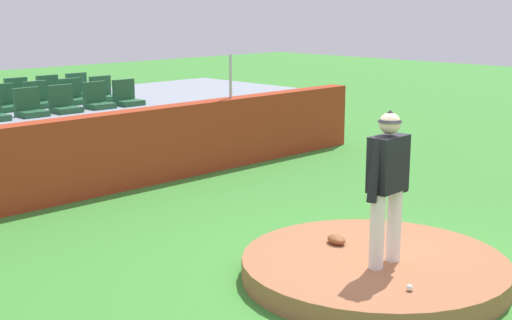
# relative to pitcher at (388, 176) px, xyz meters

# --- Properties ---
(ground_plane) EXTENTS (60.00, 60.00, 0.00)m
(ground_plane) POSITION_rel_pitcher_xyz_m (0.10, 0.21, -1.33)
(ground_plane) COLOR #3C8831
(pitchers_mound) EXTENTS (3.22, 3.22, 0.26)m
(pitchers_mound) POSITION_rel_pitcher_xyz_m (0.10, 0.21, -1.20)
(pitchers_mound) COLOR #A26340
(pitchers_mound) RESTS_ON ground_plane
(pitcher) EXTENTS (0.80, 0.30, 1.84)m
(pitcher) POSITION_rel_pitcher_xyz_m (0.00, 0.00, 0.00)
(pitcher) COLOR white
(pitcher) RESTS_ON pitchers_mound
(baseball) EXTENTS (0.07, 0.07, 0.07)m
(baseball) POSITION_rel_pitcher_xyz_m (-0.48, -0.66, -1.03)
(baseball) COLOR white
(baseball) RESTS_ON pitchers_mound
(fielding_glove) EXTENTS (0.29, 0.35, 0.11)m
(fielding_glove) POSITION_rel_pitcher_xyz_m (0.19, 0.87, -1.01)
(fielding_glove) COLOR brown
(fielding_glove) RESTS_ON pitchers_mound
(brick_barrier) EXTENTS (13.04, 0.40, 1.40)m
(brick_barrier) POSITION_rel_pitcher_xyz_m (0.10, 6.02, -0.63)
(brick_barrier) COLOR #A5351A
(brick_barrier) RESTS_ON ground_plane
(fence_post_right) EXTENTS (0.06, 0.06, 0.88)m
(fence_post_right) POSITION_rel_pitcher_xyz_m (3.13, 6.02, 0.51)
(fence_post_right) COLOR silver
(fence_post_right) RESTS_ON brick_barrier
(bleacher_platform) EXTENTS (11.97, 3.51, 1.30)m
(bleacher_platform) POSITION_rel_pitcher_xyz_m (0.10, 8.51, -0.68)
(bleacher_platform) COLOR gray
(bleacher_platform) RESTS_ON ground_plane
(stadium_chair_1) EXTENTS (0.48, 0.44, 0.50)m
(stadium_chair_1) POSITION_rel_pitcher_xyz_m (-0.59, 7.28, 0.13)
(stadium_chair_1) COLOR #265E38
(stadium_chair_1) RESTS_ON bleacher_platform
(stadium_chair_2) EXTENTS (0.48, 0.44, 0.50)m
(stadium_chair_2) POSITION_rel_pitcher_xyz_m (0.08, 7.26, 0.13)
(stadium_chair_2) COLOR #265E38
(stadium_chair_2) RESTS_ON bleacher_platform
(stadium_chair_3) EXTENTS (0.48, 0.44, 0.50)m
(stadium_chair_3) POSITION_rel_pitcher_xyz_m (0.82, 7.30, 0.13)
(stadium_chair_3) COLOR #265E38
(stadium_chair_3) RESTS_ON bleacher_platform
(stadium_chair_4) EXTENTS (0.48, 0.44, 0.50)m
(stadium_chair_4) POSITION_rel_pitcher_xyz_m (1.47, 7.26, 0.13)
(stadium_chair_4) COLOR #265E38
(stadium_chair_4) RESTS_ON bleacher_platform
(stadium_chair_6) EXTENTS (0.48, 0.44, 0.50)m
(stadium_chair_6) POSITION_rel_pitcher_xyz_m (-0.62, 8.21, 0.13)
(stadium_chair_6) COLOR #265E38
(stadium_chair_6) RESTS_ON bleacher_platform
(stadium_chair_7) EXTENTS (0.48, 0.44, 0.50)m
(stadium_chair_7) POSITION_rel_pitcher_xyz_m (0.08, 8.20, 0.13)
(stadium_chair_7) COLOR #265E38
(stadium_chair_7) RESTS_ON bleacher_platform
(stadium_chair_8) EXTENTS (0.48, 0.44, 0.50)m
(stadium_chair_8) POSITION_rel_pitcher_xyz_m (0.81, 8.19, 0.13)
(stadium_chair_8) COLOR #265E38
(stadium_chair_8) RESTS_ON bleacher_platform
(stadium_chair_9) EXTENTS (0.48, 0.44, 0.50)m
(stadium_chair_9) POSITION_rel_pitcher_xyz_m (1.52, 8.17, 0.13)
(stadium_chair_9) COLOR #265E38
(stadium_chair_9) RESTS_ON bleacher_platform
(stadium_chair_12) EXTENTS (0.48, 0.44, 0.50)m
(stadium_chair_12) POSITION_rel_pitcher_xyz_m (0.11, 9.07, 0.13)
(stadium_chair_12) COLOR #265E38
(stadium_chair_12) RESTS_ON bleacher_platform
(stadium_chair_13) EXTENTS (0.48, 0.44, 0.50)m
(stadium_chair_13) POSITION_rel_pitcher_xyz_m (0.83, 9.09, 0.13)
(stadium_chair_13) COLOR #265E38
(stadium_chair_13) RESTS_ON bleacher_platform
(stadium_chair_14) EXTENTS (0.48, 0.44, 0.50)m
(stadium_chair_14) POSITION_rel_pitcher_xyz_m (1.52, 9.11, 0.13)
(stadium_chair_14) COLOR #265E38
(stadium_chair_14) RESTS_ON bleacher_platform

